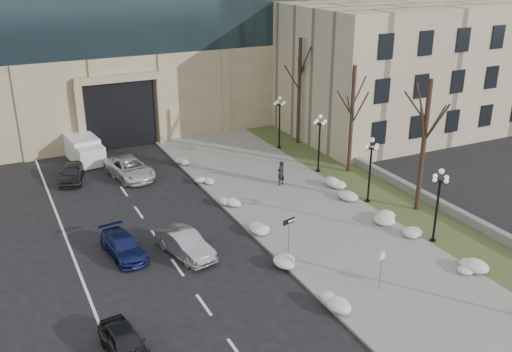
# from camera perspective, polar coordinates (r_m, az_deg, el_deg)

# --- Properties ---
(ground) EXTENTS (160.00, 160.00, 0.00)m
(ground) POSITION_cam_1_polar(r_m,az_deg,el_deg) (27.65, 12.74, -15.39)
(ground) COLOR black
(ground) RESTS_ON ground
(sidewalk) EXTENTS (9.00, 40.00, 0.12)m
(sidewalk) POSITION_cam_1_polar(r_m,az_deg,el_deg) (39.25, 4.14, -3.05)
(sidewalk) COLOR gray
(sidewalk) RESTS_ON ground
(curb) EXTENTS (0.30, 40.00, 0.14)m
(curb) POSITION_cam_1_polar(r_m,az_deg,el_deg) (37.37, -1.85, -4.32)
(curb) COLOR gray
(curb) RESTS_ON ground
(grass_strip) EXTENTS (4.00, 40.00, 0.10)m
(grass_strip) POSITION_cam_1_polar(r_m,az_deg,el_deg) (42.67, 11.72, -1.40)
(grass_strip) COLOR #3A4A25
(grass_strip) RESTS_ON ground
(stone_wall) EXTENTS (0.50, 30.00, 0.70)m
(stone_wall) POSITION_cam_1_polar(r_m,az_deg,el_deg) (45.17, 12.23, 0.28)
(stone_wall) COLOR gray
(stone_wall) RESTS_ON ground
(classical_building) EXTENTS (22.00, 18.12, 12.00)m
(classical_building) POSITION_cam_1_polar(r_m,az_deg,el_deg) (58.76, 13.27, 10.85)
(classical_building) COLOR #BEAE8E
(classical_building) RESTS_ON ground
(car_a) EXTENTS (1.92, 3.88, 1.27)m
(car_a) POSITION_cam_1_polar(r_m,az_deg,el_deg) (26.22, -12.94, -15.98)
(car_a) COLOR black
(car_a) RESTS_ON ground
(car_b) EXTENTS (2.52, 4.63, 1.45)m
(car_b) POSITION_cam_1_polar(r_m,az_deg,el_deg) (33.17, -7.10, -6.77)
(car_b) COLOR #929398
(car_b) RESTS_ON ground
(car_c) EXTENTS (2.25, 4.44, 1.23)m
(car_c) POSITION_cam_1_polar(r_m,az_deg,el_deg) (33.83, -13.12, -6.82)
(car_c) COLOR navy
(car_c) RESTS_ON ground
(car_d) EXTENTS (3.32, 5.65, 1.48)m
(car_d) POSITION_cam_1_polar(r_m,az_deg,el_deg) (45.11, -12.53, 0.76)
(car_d) COLOR silver
(car_d) RESTS_ON ground
(car_e) EXTENTS (2.58, 4.28, 1.36)m
(car_e) POSITION_cam_1_polar(r_m,az_deg,el_deg) (45.49, -17.97, 0.29)
(car_e) COLOR #28282C
(car_e) RESTS_ON ground
(pedestrian) EXTENTS (0.79, 0.65, 1.87)m
(pedestrian) POSITION_cam_1_polar(r_m,az_deg,el_deg) (42.26, 2.50, 0.30)
(pedestrian) COLOR black
(pedestrian) RESTS_ON sidewalk
(box_truck) EXTENTS (2.80, 6.47, 1.99)m
(box_truck) POSITION_cam_1_polar(r_m,az_deg,el_deg) (50.21, -17.00, 2.73)
(box_truck) COLOR silver
(box_truck) RESTS_ON ground
(one_way_sign) EXTENTS (0.94, 0.34, 2.51)m
(one_way_sign) POSITION_cam_1_polar(r_m,az_deg,el_deg) (32.11, 3.54, -4.93)
(one_way_sign) COLOR slate
(one_way_sign) RESTS_ON ground
(keep_sign) EXTENTS (0.49, 0.16, 2.32)m
(keep_sign) POSITION_cam_1_polar(r_m,az_deg,el_deg) (29.88, 12.45, -8.40)
(keep_sign) COLOR slate
(keep_sign) RESTS_ON ground
(snow_clump_b) EXTENTS (1.10, 1.60, 0.36)m
(snow_clump_b) POSITION_cam_1_polar(r_m,az_deg,el_deg) (29.09, 8.14, -12.24)
(snow_clump_b) COLOR silver
(snow_clump_b) RESTS_ON sidewalk
(snow_clump_c) EXTENTS (1.10, 1.60, 0.36)m
(snow_clump_c) POSITION_cam_1_polar(r_m,az_deg,el_deg) (32.00, 3.39, -8.63)
(snow_clump_c) COLOR silver
(snow_clump_c) RESTS_ON sidewalk
(snow_clump_d) EXTENTS (1.10, 1.60, 0.36)m
(snow_clump_d) POSITION_cam_1_polar(r_m,az_deg,el_deg) (35.56, -0.23, -5.31)
(snow_clump_d) COLOR silver
(snow_clump_d) RESTS_ON sidewalk
(snow_clump_e) EXTENTS (1.10, 1.60, 0.36)m
(snow_clump_e) POSITION_cam_1_polar(r_m,az_deg,el_deg) (39.11, -2.53, -2.72)
(snow_clump_e) COLOR silver
(snow_clump_e) RESTS_ON sidewalk
(snow_clump_f) EXTENTS (1.10, 1.60, 0.36)m
(snow_clump_f) POSITION_cam_1_polar(r_m,az_deg,el_deg) (42.91, -4.89, -0.51)
(snow_clump_f) COLOR silver
(snow_clump_f) RESTS_ON sidewalk
(snow_clump_g) EXTENTS (1.10, 1.60, 0.36)m
(snow_clump_g) POSITION_cam_1_polar(r_m,az_deg,el_deg) (46.92, -7.05, 1.37)
(snow_clump_g) COLOR silver
(snow_clump_g) RESTS_ON sidewalk
(snow_clump_h) EXTENTS (1.10, 1.60, 0.36)m
(snow_clump_h) POSITION_cam_1_polar(r_m,az_deg,el_deg) (33.62, 20.38, -8.49)
(snow_clump_h) COLOR silver
(snow_clump_h) RESTS_ON sidewalk
(snow_clump_i) EXTENTS (1.10, 1.60, 0.36)m
(snow_clump_i) POSITION_cam_1_polar(r_m,az_deg,el_deg) (37.86, 12.67, -4.12)
(snow_clump_i) COLOR silver
(snow_clump_i) RESTS_ON sidewalk
(snow_clump_j) EXTENTS (1.10, 1.60, 0.36)m
(snow_clump_j) POSITION_cam_1_polar(r_m,az_deg,el_deg) (42.33, 7.92, -0.96)
(snow_clump_j) COLOR silver
(snow_clump_j) RESTS_ON sidewalk
(snow_clump_k) EXTENTS (1.10, 1.60, 0.36)m
(snow_clump_k) POSITION_cam_1_polar(r_m,az_deg,el_deg) (36.18, 15.80, -5.70)
(snow_clump_k) COLOR silver
(snow_clump_k) RESTS_ON sidewalk
(snow_clump_l) EXTENTS (1.10, 1.60, 0.36)m
(snow_clump_l) POSITION_cam_1_polar(r_m,az_deg,el_deg) (40.90, 9.38, -1.88)
(snow_clump_l) COLOR silver
(snow_clump_l) RESTS_ON sidewalk
(lamppost_a) EXTENTS (1.18, 1.18, 4.76)m
(lamppost_a) POSITION_cam_1_polar(r_m,az_deg,el_deg) (34.97, 17.78, -1.88)
(lamppost_a) COLOR black
(lamppost_a) RESTS_ON ground
(lamppost_b) EXTENTS (1.18, 1.18, 4.76)m
(lamppost_b) POSITION_cam_1_polar(r_m,az_deg,el_deg) (39.50, 11.39, 1.45)
(lamppost_b) COLOR black
(lamppost_b) RESTS_ON ground
(lamppost_c) EXTENTS (1.18, 1.18, 4.76)m
(lamppost_c) POSITION_cam_1_polar(r_m,az_deg,el_deg) (44.51, 6.37, 4.05)
(lamppost_c) COLOR black
(lamppost_c) RESTS_ON ground
(lamppost_d) EXTENTS (1.18, 1.18, 4.76)m
(lamppost_d) POSITION_cam_1_polar(r_m,az_deg,el_deg) (49.87, 2.38, 6.09)
(lamppost_d) COLOR black
(lamppost_d) RESTS_ON ground
(tree_near) EXTENTS (3.20, 3.20, 9.00)m
(tree_near) POSITION_cam_1_polar(r_m,az_deg,el_deg) (38.22, 16.59, 4.64)
(tree_near) COLOR black
(tree_near) RESTS_ON ground
(tree_mid) EXTENTS (3.20, 3.20, 8.50)m
(tree_mid) POSITION_cam_1_polar(r_m,az_deg,el_deg) (44.25, 9.63, 7.05)
(tree_mid) COLOR black
(tree_mid) RESTS_ON ground
(tree_far) EXTENTS (3.20, 3.20, 9.50)m
(tree_far) POSITION_cam_1_polar(r_m,az_deg,el_deg) (50.63, 4.38, 9.87)
(tree_far) COLOR black
(tree_far) RESTS_ON ground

